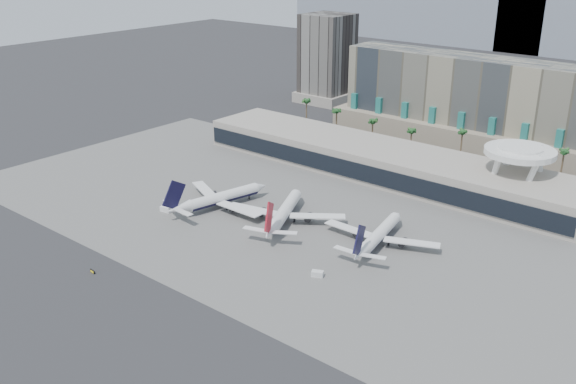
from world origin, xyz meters
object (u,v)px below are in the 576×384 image
Objects in this scene: service_vehicle_a at (166,209)px; service_vehicle_b at (317,274)px; airliner_centre at (284,212)px; airliner_right at (379,234)px; airliner_left at (220,198)px; taxiway_sign at (92,271)px.

service_vehicle_a is 1.17× the size of service_vehicle_b.
airliner_centre is 1.02× the size of airliner_right.
airliner_right is (62.18, 11.35, -0.27)m from airliner_left.
airliner_centre is 18.47× the size of taxiway_sign.
airliner_left is 1.07× the size of airliner_right.
taxiway_sign is at bearing -132.24° from airliner_centre.
airliner_left is 10.67× the size of service_vehicle_a.
airliner_left is at bearing 40.49° from service_vehicle_a.
airliner_centre reaches higher than service_vehicle_a.
service_vehicle_b is at bearing -60.69° from airliner_centre.
airliner_left is 60.22m from taxiway_sign.
airliner_left reaches higher than service_vehicle_a.
taxiway_sign is at bearing -77.43° from service_vehicle_a.
airliner_right is at bearing 9.59° from service_vehicle_a.
airliner_left is at bearing 100.82° from taxiway_sign.
airliner_right reaches higher than taxiway_sign.
airliner_left is 20.07m from service_vehicle_a.
service_vehicle_b is (59.53, -18.53, -2.96)m from airliner_left.
airliner_left is at bearing 179.50° from airliner_right.
airliner_centre is 10.16× the size of service_vehicle_a.
taxiway_sign is (5.91, -59.84, -3.37)m from airliner_left.
airliner_right is 79.46m from service_vehicle_a.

